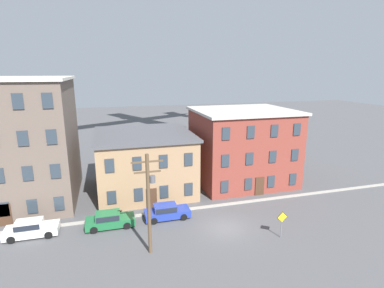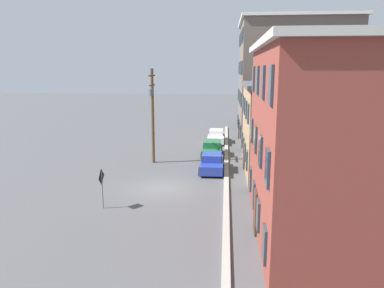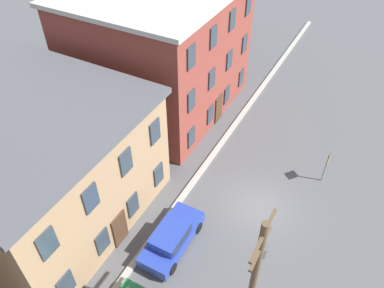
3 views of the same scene
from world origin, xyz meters
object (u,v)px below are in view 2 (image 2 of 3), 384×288
object	(u,v)px
car_green	(212,148)
caution_sign	(102,182)
car_blue	(212,162)
car_white	(216,136)
utility_pole	(152,111)

from	to	relation	value
car_green	caution_sign	bearing A→B (deg)	-22.51
car_blue	car_white	bearing A→B (deg)	179.88
car_blue	utility_pole	bearing A→B (deg)	-113.56
car_green	car_blue	distance (m)	5.41
car_white	utility_pole	bearing A→B (deg)	-28.38
car_green	car_blue	size ratio (longest dim) A/B	1.00
car_white	caution_sign	distance (m)	21.86
car_blue	caution_sign	xyz separation A→B (m)	(8.91, -6.13, 0.87)
car_blue	caution_sign	world-z (taller)	caution_sign
car_blue	utility_pole	distance (m)	6.91
car_white	car_green	world-z (taller)	same
car_blue	caution_sign	distance (m)	10.85
caution_sign	utility_pole	bearing A→B (deg)	175.51
car_white	caution_sign	xyz separation A→B (m)	(20.96, -6.15, 0.87)
utility_pole	car_green	bearing A→B (deg)	121.69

